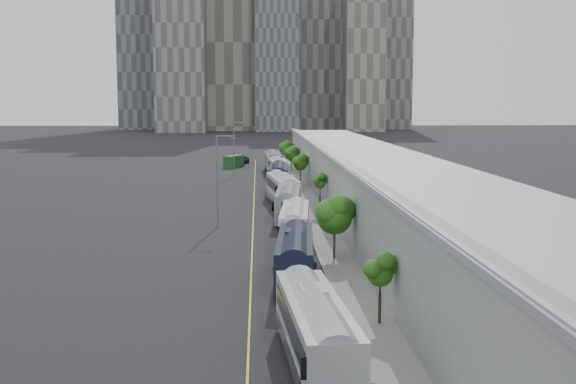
{
  "coord_description": "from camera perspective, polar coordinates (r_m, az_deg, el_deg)",
  "views": [
    {
      "loc": [
        -0.96,
        -29.24,
        12.78
      ],
      "look_at": [
        2.39,
        50.45,
        3.0
      ],
      "focal_mm": 45.0,
      "sensor_mm": 36.0,
      "label": 1
    }
  ],
  "objects": [
    {
      "name": "tree_4",
      "position": [
        136.89,
        0.31,
        3.12
      ],
      "size": [
        2.53,
        2.53,
        4.81
      ],
      "color": "black",
      "rests_on": "ground"
    },
    {
      "name": "bus_4",
      "position": [
        91.46,
        -0.42,
        -0.0
      ],
      "size": [
        4.01,
        13.55,
        3.9
      ],
      "rotation": [
        0.0,
        0.0,
        0.1
      ],
      "color": "silver",
      "rests_on": "ground"
    },
    {
      "name": "tree_0",
      "position": [
        42.08,
        7.3,
        -6.22
      ],
      "size": [
        1.49,
        1.49,
        4.0
      ],
      "color": "black",
      "rests_on": "ground"
    },
    {
      "name": "bus_6",
      "position": [
        118.72,
        -0.71,
        1.58
      ],
      "size": [
        3.48,
        13.07,
        3.78
      ],
      "rotation": [
        0.0,
        0.0,
        0.07
      ],
      "color": "silver",
      "rests_on": "ground"
    },
    {
      "name": "tree_3",
      "position": [
        113.02,
        0.99,
        2.41
      ],
      "size": [
        2.17,
        2.17,
        4.86
      ],
      "color": "black",
      "rests_on": "ground"
    },
    {
      "name": "shipping_container",
      "position": [
        145.71,
        -4.31,
        2.42
      ],
      "size": [
        4.18,
        5.89,
        2.42
      ],
      "primitive_type": "cube",
      "rotation": [
        0.0,
        0.0,
        -0.42
      ],
      "color": "#133F19",
      "rests_on": "ground"
    },
    {
      "name": "bus_3",
      "position": [
        79.77,
        0.02,
        -1.1
      ],
      "size": [
        3.43,
        12.7,
        3.67
      ],
      "rotation": [
        0.0,
        0.0,
        -0.07
      ],
      "color": "gray",
      "rests_on": "ground"
    },
    {
      "name": "bus_1",
      "position": [
        51.79,
        0.56,
        -5.55
      ],
      "size": [
        3.35,
        12.57,
        3.63
      ],
      "rotation": [
        0.0,
        0.0,
        -0.07
      ],
      "color": "black",
      "rests_on": "ground"
    },
    {
      "name": "suv",
      "position": [
        154.32,
        -3.81,
        2.55
      ],
      "size": [
        4.06,
        6.7,
        1.74
      ],
      "primitive_type": "imported",
      "rotation": [
        0.0,
        0.0,
        -0.2
      ],
      "color": "black",
      "rests_on": "ground"
    },
    {
      "name": "tree_1",
      "position": [
        59.14,
        3.7,
        -1.53
      ],
      "size": [
        2.95,
        2.95,
        5.52
      ],
      "color": "black",
      "rests_on": "ground"
    },
    {
      "name": "tree_5",
      "position": [
        161.0,
        -0.17,
        3.58
      ],
      "size": [
        2.95,
        2.95,
        4.67
      ],
      "color": "black",
      "rests_on": "ground"
    },
    {
      "name": "sidewalk",
      "position": [
        85.78,
        4.29,
        -1.56
      ],
      "size": [
        10.0,
        170.0,
        0.12
      ],
      "primitive_type": "cube",
      "color": "gray",
      "rests_on": "ground"
    },
    {
      "name": "depot",
      "position": [
        85.89,
        6.96,
        0.75
      ],
      "size": [
        12.45,
        160.4,
        7.2
      ],
      "color": "gray",
      "rests_on": "ground"
    },
    {
      "name": "tree_2",
      "position": [
        82.89,
        2.55,
        0.71
      ],
      "size": [
        1.23,
        1.23,
        4.46
      ],
      "color": "black",
      "rests_on": "ground"
    },
    {
      "name": "bus_0",
      "position": [
        35.38,
        2.15,
        -11.49
      ],
      "size": [
        3.44,
        12.88,
        3.72
      ],
      "rotation": [
        0.0,
        0.0,
        0.07
      ],
      "color": "#909299",
      "rests_on": "ground"
    },
    {
      "name": "bus_2",
      "position": [
        66.11,
        0.54,
        -2.83
      ],
      "size": [
        3.42,
        12.35,
        3.56
      ],
      "rotation": [
        0.0,
        0.0,
        -0.08
      ],
      "color": "white",
      "rests_on": "ground"
    },
    {
      "name": "skyline",
      "position": [
        355.46,
        -2.78,
        13.13
      ],
      "size": [
        145.0,
        64.0,
        120.0
      ],
      "color": "slate",
      "rests_on": "ground"
    },
    {
      "name": "street_lamp_far",
      "position": [
        127.72,
        -4.22,
        3.7
      ],
      "size": [
        2.04,
        0.22,
        9.59
      ],
      "color": "#59595E",
      "rests_on": "ground"
    },
    {
      "name": "bus_7",
      "position": [
        134.64,
        -1.18,
        2.24
      ],
      "size": [
        2.96,
        13.33,
        3.88
      ],
      "rotation": [
        0.0,
        0.0,
        0.02
      ],
      "color": "gray",
      "rests_on": "ground"
    },
    {
      "name": "bus_5",
      "position": [
        106.11,
        -0.75,
        0.99
      ],
      "size": [
        3.3,
        13.79,
        4.0
      ],
      "rotation": [
        0.0,
        0.0,
        -0.04
      ],
      "color": "black",
      "rests_on": "ground"
    },
    {
      "name": "street_lamp_near",
      "position": [
        74.89,
        -5.48,
        1.36
      ],
      "size": [
        2.04,
        0.22,
        9.55
      ],
      "color": "#59595E",
      "rests_on": "ground"
    },
    {
      "name": "lane_line",
      "position": [
        85.2,
        -2.74,
        -1.64
      ],
      "size": [
        0.12,
        160.0,
        0.02
      ],
      "primitive_type": "cube",
      "color": "gold",
      "rests_on": "ground"
    }
  ]
}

